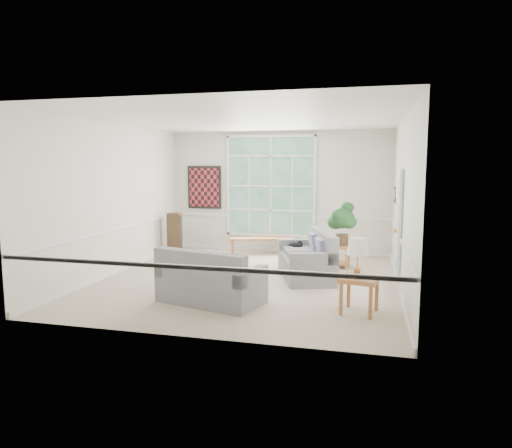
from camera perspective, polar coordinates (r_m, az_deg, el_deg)
The scene contains 24 objects.
floor at distance 8.73m, azimuth -0.96°, elevation -7.03°, with size 5.50×6.00×0.01m, color #B0A390.
ceiling at distance 8.50m, azimuth -1.00°, elevation 13.00°, with size 5.50×6.00×0.02m, color white.
wall_back at distance 11.41m, azimuth 2.86°, elevation 4.00°, with size 5.50×0.02×3.00m, color silver.
wall_front at distance 5.65m, azimuth -8.74°, elevation 0.55°, with size 5.50×0.02×3.00m, color silver.
wall_left at distance 9.56m, azimuth -17.15°, elevation 3.04°, with size 0.02×6.00×3.00m, color silver.
wall_right at distance 8.23m, azimuth 17.89°, elevation 2.38°, with size 0.02×6.00×3.00m, color silver.
window_back at distance 11.40m, azimuth 1.84°, elevation 4.75°, with size 2.30×0.08×2.40m, color white.
entry_door at distance 8.87m, azimuth 17.25°, elevation -0.19°, with size 0.08×0.90×2.10m, color white.
door_sidelight at distance 8.23m, azimuth 17.53°, elevation -0.06°, with size 0.08×0.26×1.90m, color white.
wall_art at distance 11.88m, azimuth -6.49°, elevation 4.57°, with size 0.90×0.06×1.10m, color maroon.
wall_frame_near at distance 9.97m, azimuth 16.97°, elevation 3.50°, with size 0.04×0.26×0.32m, color black.
wall_frame_far at distance 10.37m, azimuth 16.85°, elevation 3.64°, with size 0.04×0.26×0.32m, color black.
loveseat_right at distance 8.87m, azimuth 6.24°, elevation -3.82°, with size 0.87×1.67×0.91m, color slate.
loveseat_front at distance 7.28m, azimuth -5.62°, elevation -6.40°, with size 1.61×0.83×0.87m, color slate.
coffee_table at distance 8.97m, azimuth -4.74°, elevation -5.39°, with size 1.02×0.56×0.38m, color #AD6536.
pewter_bowl at distance 8.87m, azimuth -4.43°, elevation -4.02°, with size 0.32×0.32×0.08m, color gray.
window_bench at distance 11.29m, azimuth 0.74°, elevation -2.72°, with size 1.64×0.32×0.38m, color #AD6536.
end_table at distance 9.92m, azimuth 10.29°, elevation -3.97°, with size 0.48×0.48×0.48m, color #AD6536.
houseplant at distance 9.81m, azimuth 10.73°, elevation 0.08°, with size 0.55×0.55×0.93m, color #1E4922, non-canonical shape.
side_table at distance 6.94m, azimuth 12.77°, elevation -8.63°, with size 0.53×0.53×0.54m, color #AD6536.
table_lamp at distance 6.78m, azimuth 12.57°, elevation -4.15°, with size 0.34×0.34×0.58m, color silver, non-canonical shape.
pet_bed at distance 11.08m, azimuth -5.35°, elevation -3.62°, with size 0.42×0.42×0.12m, color gray.
floor_speaker at distance 11.31m, azimuth -10.14°, elevation -1.20°, with size 0.31×0.25×1.01m, color #3D2B1A.
cat at distance 9.40m, azimuth 4.99°, elevation -2.66°, with size 0.30×0.21×0.14m, color black.
Camera 1 is at (2.15, -8.18, 2.16)m, focal length 32.00 mm.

